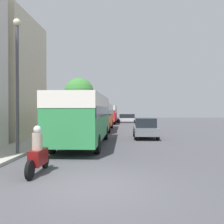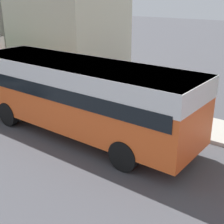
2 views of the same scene
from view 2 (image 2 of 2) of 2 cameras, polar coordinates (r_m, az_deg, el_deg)
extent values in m
cube|color=beige|center=(21.62, -8.22, 19.41)|extent=(5.40, 6.57, 9.37)
cube|color=#EA5B23|center=(11.75, -6.09, 3.45)|extent=(2.55, 9.41, 2.33)
cube|color=white|center=(11.54, -6.25, 7.32)|extent=(2.57, 9.45, 0.70)
cube|color=black|center=(11.67, -6.15, 4.82)|extent=(2.60, 9.03, 0.51)
cylinder|color=black|center=(11.45, 8.97, -3.41)|extent=(0.28, 1.00, 1.00)
cylinder|color=black|center=(9.66, 2.15, -7.99)|extent=(0.28, 1.00, 1.00)
cylinder|color=black|center=(14.89, -11.03, 2.24)|extent=(0.28, 1.00, 1.00)
cylinder|color=black|center=(13.56, -18.37, -0.34)|extent=(0.28, 1.00, 1.00)
camera|label=1|loc=(35.05, -44.35, 10.44)|focal=40.00mm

